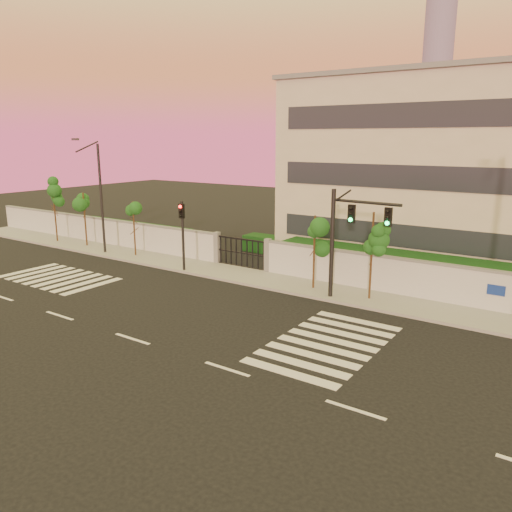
# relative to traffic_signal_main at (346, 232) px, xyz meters

# --- Properties ---
(ground) EXTENTS (120.00, 120.00, 0.00)m
(ground) POSITION_rel_traffic_signal_main_xyz_m (-5.20, -9.57, -3.63)
(ground) COLOR black
(ground) RESTS_ON ground
(sidewalk) EXTENTS (60.00, 3.00, 0.15)m
(sidewalk) POSITION_rel_traffic_signal_main_xyz_m (-5.20, 0.93, -3.56)
(sidewalk) COLOR gray
(sidewalk) RESTS_ON ground
(perimeter_wall) EXTENTS (60.00, 0.36, 2.20)m
(perimeter_wall) POSITION_rel_traffic_signal_main_xyz_m (-5.09, 2.43, -2.56)
(perimeter_wall) COLOR #B9BCC1
(perimeter_wall) RESTS_ON ground
(hedge_row) EXTENTS (41.00, 4.25, 1.80)m
(hedge_row) POSITION_rel_traffic_signal_main_xyz_m (-4.03, 5.17, -2.82)
(hedge_row) COLOR black
(hedge_row) RESTS_ON ground
(institutional_building) EXTENTS (24.40, 12.40, 12.25)m
(institutional_building) POSITION_rel_traffic_signal_main_xyz_m (3.80, 12.42, 2.52)
(institutional_building) COLOR #BDB8A0
(institutional_building) RESTS_ON ground
(distant_skyscraper) EXTENTS (16.00, 16.00, 118.00)m
(distant_skyscraper) POSITION_rel_traffic_signal_main_xyz_m (-70.20, 270.43, 58.35)
(distant_skyscraper) COLOR slate
(distant_skyscraper) RESTS_ON ground
(road_markings) EXTENTS (57.00, 7.62, 0.02)m
(road_markings) POSITION_rel_traffic_signal_main_xyz_m (-6.78, -5.81, -3.62)
(road_markings) COLOR silver
(road_markings) RESTS_ON ground
(street_tree_a) EXTENTS (1.45, 1.15, 5.20)m
(street_tree_a) POSITION_rel_traffic_signal_main_xyz_m (-25.31, 0.77, 0.19)
(street_tree_a) COLOR #382314
(street_tree_a) RESTS_ON ground
(street_tree_b) EXTENTS (1.48, 1.18, 4.21)m
(street_tree_b) POSITION_rel_traffic_signal_main_xyz_m (-21.94, 1.05, -0.53)
(street_tree_b) COLOR #382314
(street_tree_b) RESTS_ON ground
(street_tree_c) EXTENTS (1.34, 1.07, 3.95)m
(street_tree_c) POSITION_rel_traffic_signal_main_xyz_m (-16.31, 0.85, -0.73)
(street_tree_c) COLOR #382314
(street_tree_c) RESTS_ON ground
(street_tree_d) EXTENTS (1.38, 1.10, 4.18)m
(street_tree_d) POSITION_rel_traffic_signal_main_xyz_m (-2.15, 0.87, -0.56)
(street_tree_d) COLOR #382314
(street_tree_d) RESTS_ON ground
(street_tree_e) EXTENTS (1.31, 1.04, 4.64)m
(street_tree_e) POSITION_rel_traffic_signal_main_xyz_m (1.13, 0.82, -0.22)
(street_tree_e) COLOR #382314
(street_tree_e) RESTS_ON ground
(traffic_signal_main) EXTENTS (3.64, 0.45, 5.75)m
(traffic_signal_main) POSITION_rel_traffic_signal_main_xyz_m (0.00, 0.00, 0.00)
(traffic_signal_main) COLOR black
(traffic_signal_main) RESTS_ON ground
(traffic_signal_secondary) EXTENTS (0.35, 0.34, 4.48)m
(traffic_signal_secondary) POSITION_rel_traffic_signal_main_xyz_m (-10.70, -0.32, -0.79)
(traffic_signal_secondary) COLOR black
(traffic_signal_secondary) RESTS_ON ground
(streetlight_west) EXTENTS (0.49, 1.98, 8.23)m
(streetlight_west) POSITION_rel_traffic_signal_main_xyz_m (-18.91, 0.10, 0.81)
(streetlight_west) COLOR black
(streetlight_west) RESTS_ON ground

